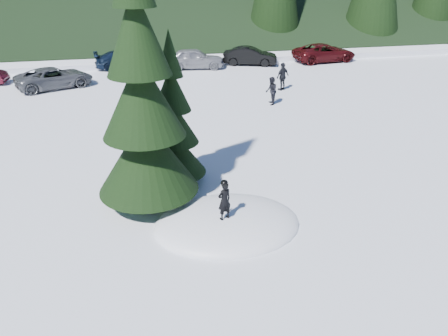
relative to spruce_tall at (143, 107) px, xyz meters
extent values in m
plane|color=white|center=(2.20, -1.80, -3.32)|extent=(200.00, 200.00, 0.00)
ellipsoid|color=white|center=(2.20, -1.80, -3.32)|extent=(4.48, 3.52, 0.96)
cylinder|color=black|center=(0.00, 0.00, -2.62)|extent=(0.38, 0.38, 1.40)
cone|color=black|center=(0.00, 0.00, -1.53)|extent=(3.20, 3.20, 2.46)
cone|color=black|center=(0.00, 0.00, 0.33)|extent=(2.54, 2.54, 2.46)
cone|color=black|center=(0.00, 0.00, 2.19)|extent=(1.88, 1.88, 2.46)
cylinder|color=black|center=(1.00, 1.40, -2.82)|extent=(0.26, 0.26, 1.00)
cone|color=black|center=(1.00, 1.40, -2.16)|extent=(2.20, 2.20, 1.52)
cone|color=black|center=(1.00, 1.40, -1.01)|extent=(1.75, 1.75, 1.52)
cone|color=black|center=(1.00, 1.40, 0.14)|extent=(1.29, 1.29, 1.52)
cone|color=black|center=(1.00, 1.40, 1.29)|extent=(0.84, 0.84, 1.52)
imported|color=black|center=(2.03, -2.17, -2.25)|extent=(0.51, 0.43, 1.18)
imported|color=black|center=(7.24, 9.68, -2.55)|extent=(0.71, 0.84, 1.54)
imported|color=black|center=(8.84, 12.41, -2.47)|extent=(1.07, 0.85, 1.70)
imported|color=#4B4E53|center=(-4.96, 15.89, -2.68)|extent=(5.10, 3.77, 1.29)
imported|color=black|center=(-0.56, 20.60, -2.68)|extent=(4.55, 2.17, 1.28)
imported|color=gray|center=(4.45, 19.44, -2.59)|extent=(4.50, 2.31, 1.47)
imported|color=black|center=(8.80, 19.77, -2.65)|extent=(4.32, 2.69, 1.34)
imported|color=#3A0A0D|center=(14.84, 19.74, -2.63)|extent=(5.25, 2.92, 1.39)
camera|label=1|loc=(-0.27, -12.77, 3.97)|focal=35.00mm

